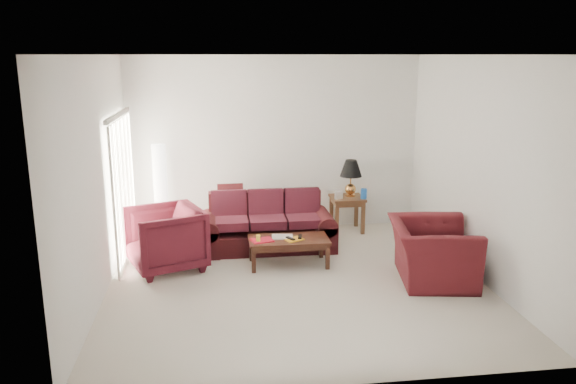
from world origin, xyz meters
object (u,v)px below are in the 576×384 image
object	(u,v)px
end_table	(347,214)
armchair_right	(432,252)
floor_lamp	(161,191)
armchair_left	(166,239)
coffee_table	(289,252)
sofa	(267,222)

from	to	relation	value
end_table	armchair_right	xyz separation A→B (m)	(0.62, -2.32, 0.09)
floor_lamp	armchair_left	bearing A→B (deg)	-83.10
end_table	coffee_table	bearing A→B (deg)	-129.21
floor_lamp	armchair_left	world-z (taller)	floor_lamp
sofa	floor_lamp	bearing A→B (deg)	151.03
sofa	floor_lamp	xyz separation A→B (m)	(-1.69, 0.80, 0.37)
coffee_table	sofa	bearing A→B (deg)	104.31
floor_lamp	armchair_right	size ratio (longest dim) A/B	1.31
armchair_left	end_table	bearing A→B (deg)	94.81
sofa	end_table	distance (m)	1.66
end_table	armchair_left	distance (m)	3.31
sofa	floor_lamp	world-z (taller)	floor_lamp
armchair_left	coffee_table	distance (m)	1.78
sofa	armchair_right	distance (m)	2.61
end_table	floor_lamp	bearing A→B (deg)	179.25
end_table	armchair_right	distance (m)	2.40
floor_lamp	armchair_left	distance (m)	1.52
sofa	armchair_left	world-z (taller)	armchair_left
sofa	coffee_table	world-z (taller)	sofa
armchair_right	floor_lamp	bearing A→B (deg)	67.46
sofa	armchair_left	distance (m)	1.66
sofa	floor_lamp	size ratio (longest dim) A/B	1.32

